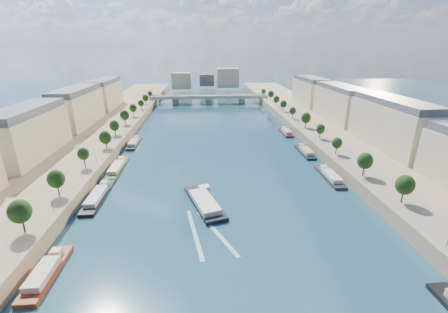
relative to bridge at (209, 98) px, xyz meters
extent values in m
plane|color=#0E2D3E|center=(0.00, -136.64, -5.08)|extent=(700.00, 700.00, 0.00)
cube|color=#9E8460|center=(-72.00, -136.64, -2.58)|extent=(44.00, 520.00, 5.00)
cube|color=#9E8460|center=(72.00, -136.64, -2.58)|extent=(44.00, 520.00, 5.00)
cube|color=gray|center=(-57.00, -136.64, -0.03)|extent=(14.00, 520.00, 0.10)
cube|color=gray|center=(57.00, -136.64, -0.03)|extent=(14.00, 520.00, 0.10)
cylinder|color=#382B1E|center=(-55.00, -218.64, 1.83)|extent=(0.50, 0.50, 3.82)
ellipsoid|color=black|center=(-55.00, -218.64, 5.42)|extent=(4.80, 4.80, 5.52)
cylinder|color=#382B1E|center=(-55.00, -194.64, 1.83)|extent=(0.50, 0.50, 3.82)
ellipsoid|color=black|center=(-55.00, -194.64, 5.42)|extent=(4.80, 4.80, 5.52)
cylinder|color=#382B1E|center=(-55.00, -170.64, 1.83)|extent=(0.50, 0.50, 3.82)
ellipsoid|color=black|center=(-55.00, -170.64, 5.42)|extent=(4.80, 4.80, 5.52)
cylinder|color=#382B1E|center=(-55.00, -146.64, 1.83)|extent=(0.50, 0.50, 3.82)
ellipsoid|color=black|center=(-55.00, -146.64, 5.42)|extent=(4.80, 4.80, 5.52)
cylinder|color=#382B1E|center=(-55.00, -122.64, 1.83)|extent=(0.50, 0.50, 3.82)
ellipsoid|color=black|center=(-55.00, -122.64, 5.42)|extent=(4.80, 4.80, 5.52)
cylinder|color=#382B1E|center=(-55.00, -98.64, 1.83)|extent=(0.50, 0.50, 3.82)
ellipsoid|color=black|center=(-55.00, -98.64, 5.42)|extent=(4.80, 4.80, 5.52)
cylinder|color=#382B1E|center=(-55.00, -74.64, 1.83)|extent=(0.50, 0.50, 3.82)
ellipsoid|color=black|center=(-55.00, -74.64, 5.42)|extent=(4.80, 4.80, 5.52)
cylinder|color=#382B1E|center=(-55.00, -50.64, 1.83)|extent=(0.50, 0.50, 3.82)
ellipsoid|color=black|center=(-55.00, -50.64, 5.42)|extent=(4.80, 4.80, 5.52)
cylinder|color=#382B1E|center=(-55.00, -26.64, 1.83)|extent=(0.50, 0.50, 3.82)
ellipsoid|color=black|center=(-55.00, -26.64, 5.42)|extent=(4.80, 4.80, 5.52)
cylinder|color=#382B1E|center=(-55.00, -2.64, 1.83)|extent=(0.50, 0.50, 3.82)
ellipsoid|color=black|center=(-55.00, -2.64, 5.42)|extent=(4.80, 4.80, 5.52)
cylinder|color=#382B1E|center=(55.00, -210.64, 1.83)|extent=(0.50, 0.50, 3.82)
ellipsoid|color=black|center=(55.00, -210.64, 5.42)|extent=(4.80, 4.80, 5.52)
cylinder|color=#382B1E|center=(55.00, -186.64, 1.83)|extent=(0.50, 0.50, 3.82)
ellipsoid|color=black|center=(55.00, -186.64, 5.42)|extent=(4.80, 4.80, 5.52)
cylinder|color=#382B1E|center=(55.00, -162.64, 1.83)|extent=(0.50, 0.50, 3.82)
ellipsoid|color=black|center=(55.00, -162.64, 5.42)|extent=(4.80, 4.80, 5.52)
cylinder|color=#382B1E|center=(55.00, -138.64, 1.83)|extent=(0.50, 0.50, 3.82)
ellipsoid|color=black|center=(55.00, -138.64, 5.42)|extent=(4.80, 4.80, 5.52)
cylinder|color=#382B1E|center=(55.00, -114.64, 1.83)|extent=(0.50, 0.50, 3.82)
ellipsoid|color=black|center=(55.00, -114.64, 5.42)|extent=(4.80, 4.80, 5.52)
cylinder|color=#382B1E|center=(55.00, -90.64, 1.83)|extent=(0.50, 0.50, 3.82)
ellipsoid|color=black|center=(55.00, -90.64, 5.42)|extent=(4.80, 4.80, 5.52)
cylinder|color=#382B1E|center=(55.00, -66.64, 1.83)|extent=(0.50, 0.50, 3.82)
ellipsoid|color=black|center=(55.00, -66.64, 5.42)|extent=(4.80, 4.80, 5.52)
cylinder|color=#382B1E|center=(55.00, -42.64, 1.83)|extent=(0.50, 0.50, 3.82)
ellipsoid|color=black|center=(55.00, -42.64, 5.42)|extent=(4.80, 4.80, 5.52)
cylinder|color=#382B1E|center=(55.00, -18.64, 1.83)|extent=(0.50, 0.50, 3.82)
ellipsoid|color=black|center=(55.00, -18.64, 5.42)|extent=(4.80, 4.80, 5.52)
cylinder|color=#382B1E|center=(55.00, 5.36, 1.83)|extent=(0.50, 0.50, 3.82)
ellipsoid|color=black|center=(55.00, 5.36, 5.42)|extent=(4.80, 4.80, 5.52)
cylinder|color=black|center=(-52.50, -206.64, 1.92)|extent=(0.14, 0.14, 4.00)
sphere|color=#FFE5B2|center=(-52.50, -206.64, 4.02)|extent=(0.36, 0.36, 0.36)
cylinder|color=black|center=(-52.50, -166.64, 1.92)|extent=(0.14, 0.14, 4.00)
sphere|color=#FFE5B2|center=(-52.50, -166.64, 4.02)|extent=(0.36, 0.36, 0.36)
cylinder|color=black|center=(-52.50, -126.64, 1.92)|extent=(0.14, 0.14, 4.00)
sphere|color=#FFE5B2|center=(-52.50, -126.64, 4.02)|extent=(0.36, 0.36, 0.36)
cylinder|color=black|center=(-52.50, -86.64, 1.92)|extent=(0.14, 0.14, 4.00)
sphere|color=#FFE5B2|center=(-52.50, -86.64, 4.02)|extent=(0.36, 0.36, 0.36)
cylinder|color=black|center=(-52.50, -46.64, 1.92)|extent=(0.14, 0.14, 4.00)
sphere|color=#FFE5B2|center=(-52.50, -46.64, 4.02)|extent=(0.36, 0.36, 0.36)
cylinder|color=black|center=(52.50, -231.64, 1.92)|extent=(0.14, 0.14, 4.00)
cylinder|color=black|center=(52.50, -191.64, 1.92)|extent=(0.14, 0.14, 4.00)
sphere|color=#FFE5B2|center=(52.50, -191.64, 4.02)|extent=(0.36, 0.36, 0.36)
cylinder|color=black|center=(52.50, -151.64, 1.92)|extent=(0.14, 0.14, 4.00)
sphere|color=#FFE5B2|center=(52.50, -151.64, 4.02)|extent=(0.36, 0.36, 0.36)
cylinder|color=black|center=(52.50, -111.64, 1.92)|extent=(0.14, 0.14, 4.00)
sphere|color=#FFE5B2|center=(52.50, -111.64, 4.02)|extent=(0.36, 0.36, 0.36)
cylinder|color=black|center=(52.50, -71.64, 1.92)|extent=(0.14, 0.14, 4.00)
sphere|color=#FFE5B2|center=(52.50, -71.64, 4.02)|extent=(0.36, 0.36, 0.36)
cylinder|color=black|center=(52.50, -31.64, 1.92)|extent=(0.14, 0.14, 4.00)
sphere|color=#FFE5B2|center=(52.50, -31.64, 4.02)|extent=(0.36, 0.36, 0.36)
cube|color=#B7AB8C|center=(-85.00, -153.64, 9.92)|extent=(16.00, 52.00, 20.00)
cube|color=#474C54|center=(-85.00, -153.64, 21.52)|extent=(14.72, 50.44, 3.20)
cube|color=#B7AB8C|center=(-85.00, -95.64, 9.92)|extent=(16.00, 52.00, 20.00)
cube|color=#474C54|center=(-85.00, -95.64, 21.52)|extent=(14.72, 50.44, 3.20)
cube|color=#B7AB8C|center=(-85.00, -37.64, 9.92)|extent=(16.00, 52.00, 20.00)
cube|color=#474C54|center=(-85.00, -37.64, 21.52)|extent=(14.72, 50.44, 3.20)
cube|color=#B7AB8C|center=(85.00, -153.64, 9.92)|extent=(16.00, 52.00, 20.00)
cube|color=#474C54|center=(85.00, -153.64, 21.52)|extent=(14.72, 50.44, 3.20)
cube|color=#B7AB8C|center=(85.00, -95.64, 9.92)|extent=(16.00, 52.00, 20.00)
cube|color=#474C54|center=(85.00, -95.64, 21.52)|extent=(14.72, 50.44, 3.20)
cube|color=#B7AB8C|center=(85.00, -37.64, 9.92)|extent=(16.00, 52.00, 20.00)
cube|color=#474C54|center=(85.00, -37.64, 21.52)|extent=(14.72, 50.44, 3.20)
cube|color=#B7AB8C|center=(-30.00, 73.36, 8.92)|extent=(22.00, 18.00, 18.00)
cube|color=#B7AB8C|center=(25.00, 83.36, 10.92)|extent=(26.00, 20.00, 22.00)
cube|color=#474C54|center=(0.00, 98.36, 6.92)|extent=(18.00, 16.00, 14.00)
cube|color=#C1B79E|center=(0.00, 0.00, 1.12)|extent=(112.00, 11.00, 2.20)
cube|color=#C1B79E|center=(0.00, -5.00, 2.62)|extent=(112.00, 0.80, 0.90)
cube|color=#C1B79E|center=(0.00, 5.00, 2.62)|extent=(112.00, 0.80, 0.90)
cylinder|color=#C1B79E|center=(-32.00, 0.00, -2.58)|extent=(6.40, 6.40, 5.00)
cylinder|color=#C1B79E|center=(0.00, 0.00, -2.58)|extent=(6.40, 6.40, 5.00)
cylinder|color=#C1B79E|center=(32.00, 0.00, -2.58)|extent=(6.40, 6.40, 5.00)
cube|color=#C1B79E|center=(-52.00, 0.00, -2.58)|extent=(6.00, 12.00, 5.00)
cube|color=#C1B79E|center=(52.00, 0.00, -2.58)|extent=(6.00, 12.00, 5.00)
cube|color=black|center=(-7.03, -196.42, -4.73)|extent=(15.20, 27.75, 1.91)
cube|color=silver|center=(-7.03, -198.55, -2.92)|extent=(11.12, 18.42, 1.72)
cube|color=silver|center=(-7.03, -188.41, -2.88)|extent=(4.59, 4.19, 1.80)
cube|color=silver|center=(-10.23, -213.42, -5.06)|extent=(5.81, 25.80, 0.04)
cube|color=silver|center=(-3.83, -213.42, -5.06)|extent=(11.78, 24.20, 0.04)
cube|color=maroon|center=(-45.50, -228.44, -4.78)|extent=(5.00, 19.68, 1.80)
cube|color=#C4B593|center=(-45.50, -230.01, -3.08)|extent=(4.10, 10.82, 1.60)
cube|color=#C4B593|center=(-45.50, -222.53, -2.98)|extent=(2.50, 2.36, 1.80)
cube|color=black|center=(-45.50, -189.09, -4.78)|extent=(5.00, 26.92, 1.80)
cube|color=#B8BBC5|center=(-45.50, -191.24, -3.08)|extent=(4.10, 14.81, 1.60)
cube|color=#B8BBC5|center=(-45.50, -181.01, -2.98)|extent=(2.50, 3.23, 1.80)
cube|color=#1A4126|center=(-45.50, -162.06, -4.78)|extent=(5.00, 25.93, 1.80)
cube|color=beige|center=(-45.50, -164.14, -3.08)|extent=(4.10, 14.26, 1.60)
cube|color=beige|center=(-45.50, -154.28, -2.98)|extent=(2.50, 3.11, 1.80)
cube|color=black|center=(-45.50, -125.92, -4.78)|extent=(5.00, 22.08, 1.80)
cube|color=gray|center=(-45.50, -127.68, -3.08)|extent=(4.10, 12.14, 1.60)
cube|color=gray|center=(-45.50, -119.29, -2.98)|extent=(2.50, 2.65, 1.80)
cube|color=#29282B|center=(45.50, -178.53, -4.78)|extent=(5.00, 22.66, 1.80)
cube|color=silver|center=(45.50, -180.34, -3.08)|extent=(4.10, 12.46, 1.60)
cube|color=silver|center=(45.50, -171.73, -2.98)|extent=(2.50, 2.72, 1.80)
cube|color=#151F30|center=(45.50, -147.38, -4.78)|extent=(5.00, 21.03, 1.80)
cube|color=tan|center=(45.50, -149.06, -3.08)|extent=(4.10, 11.57, 1.60)
cube|color=tan|center=(45.50, -141.07, -2.98)|extent=(2.50, 2.52, 1.80)
cube|color=maroon|center=(45.50, -110.28, -4.78)|extent=(5.00, 18.96, 1.80)
cube|color=#B4B8C1|center=(45.50, -111.80, -3.08)|extent=(4.10, 10.43, 1.60)
cube|color=#B4B8C1|center=(45.50, -104.59, -2.98)|extent=(2.50, 2.27, 1.80)
camera|label=1|loc=(-7.14, -289.20, 46.91)|focal=24.00mm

